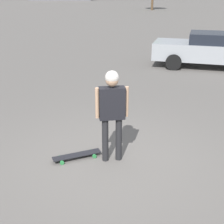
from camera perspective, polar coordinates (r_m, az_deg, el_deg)
The scene contains 4 objects.
ground_plane at distance 6.14m, azimuth -0.00°, elevation -8.67°, with size 220.00×220.00×0.00m, color slate.
person at distance 5.66m, azimuth -0.00°, elevation 1.15°, with size 0.25×0.61×1.77m.
skateboard at distance 6.17m, azimuth -6.44°, elevation -7.88°, with size 0.51×0.96×0.09m.
car_parked_near at distance 13.64m, azimuth 18.06°, elevation 10.82°, with size 3.06×5.06×1.42m.
Camera 1 is at (5.29, -0.16, 3.12)m, focal length 50.00 mm.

